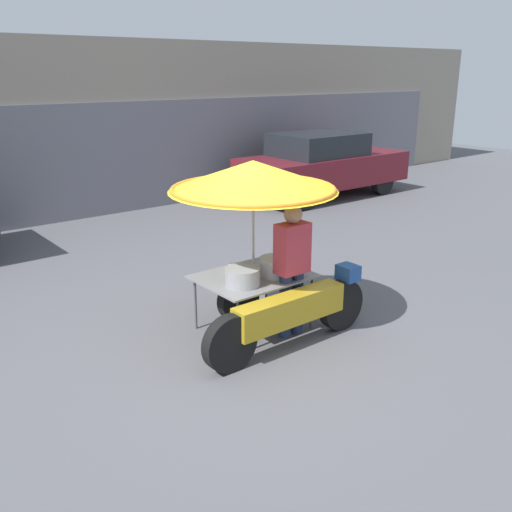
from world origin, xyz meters
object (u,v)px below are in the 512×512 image
vendor_person (292,264)px  vendor_motorcycle_cart (258,204)px  potted_plant (357,161)px  parked_car (322,164)px

vendor_person → vendor_motorcycle_cart: bearing=129.0°
vendor_motorcycle_cart → vendor_person: vendor_motorcycle_cart is taller
potted_plant → parked_car: bearing=-155.6°
parked_car → vendor_motorcycle_cart: bearing=-140.2°
parked_car → potted_plant: parked_car is taller
vendor_motorcycle_cart → parked_car: bearing=39.8°
vendor_motorcycle_cart → parked_car: 7.67m
vendor_person → parked_car: vendor_person is taller
parked_car → potted_plant: size_ratio=4.93×
vendor_motorcycle_cart → potted_plant: (8.43, 6.04, -1.05)m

